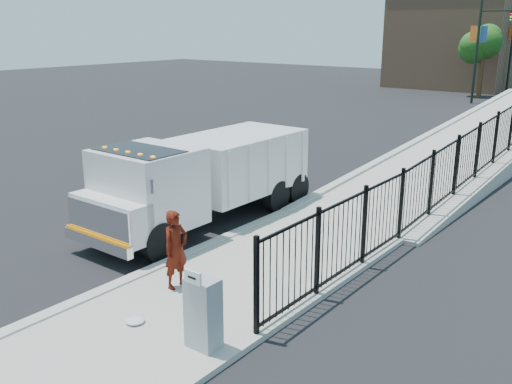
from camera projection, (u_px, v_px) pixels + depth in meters
The scene contains 13 objects.
ground at pixel (191, 257), 13.77m from camera, with size 120.00×120.00×0.00m, color black.
sidewalk at pixel (191, 309), 11.10m from camera, with size 3.55×12.00×0.12m, color #9E998E.
curb at pixel (126, 282), 12.23m from camera, with size 0.30×12.00×0.16m, color #ADAAA3.
ramp at pixel (484, 155), 24.66m from camera, with size 3.95×24.00×1.70m, color #9E998E.
iron_fence at pixel (494, 155), 20.54m from camera, with size 0.10×28.00×1.80m, color black.
truck at pixel (200, 175), 15.66m from camera, with size 2.48×7.35×2.52m.
worker at pixel (176, 249), 11.73m from camera, with size 0.61×0.40×1.66m, color #4C1107.
utility_cabinet at pixel (203, 313), 9.55m from camera, with size 0.55×0.40×1.25m, color gray.
arrow_sign at pixel (193, 277), 9.18m from camera, with size 0.35×0.04×0.22m, color white.
debris at pixel (135, 321), 10.48m from camera, with size 0.35×0.35×0.09m, color silver.
light_pole_0 at pixel (482, 40), 39.44m from camera, with size 3.77×0.22×8.00m.
tree_0 at pixel (484, 45), 43.01m from camera, with size 2.59×2.59×5.29m.
building at pixel (458, 41), 51.32m from camera, with size 10.00×10.00×8.00m, color #8C664C.
Camera 1 is at (9.06, -9.13, 5.39)m, focal length 40.00 mm.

